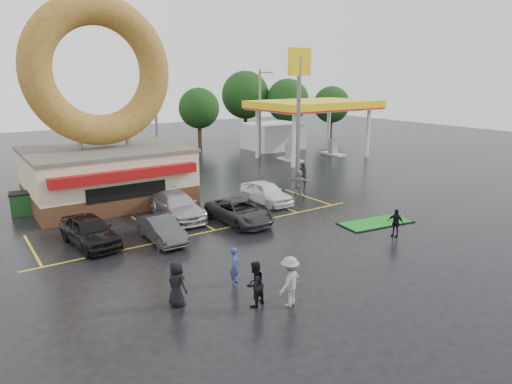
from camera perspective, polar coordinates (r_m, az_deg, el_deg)
ground at (r=23.10m, az=-0.98°, el=-7.10°), size 120.00×120.00×0.00m
donut_shop at (r=32.40m, az=-18.45°, el=6.60°), size 10.20×8.70×13.50m
gas_station at (r=50.46m, az=4.95°, el=8.98°), size 12.30×13.65×5.90m
shell_sign at (r=38.90m, az=5.40°, el=12.77°), size 2.20×0.36×10.60m
streetlight_mid at (r=42.12m, az=-12.35°, el=9.10°), size 0.40×2.21×9.00m
streetlight_right at (r=48.75m, az=0.54°, el=10.11°), size 0.40×2.21×9.00m
tree_far_a at (r=61.15m, az=3.96°, el=11.35°), size 5.60×5.60×8.00m
tree_far_b at (r=63.60m, az=9.42°, el=10.72°), size 4.90×4.90×7.00m
tree_far_c at (r=62.04m, az=-1.34°, el=12.02°), size 6.30×6.30×9.00m
tree_far_d at (r=56.36m, az=-7.14°, el=10.34°), size 4.90×4.90×7.00m
car_black at (r=24.79m, az=-20.08°, el=-4.58°), size 2.39×4.76×1.56m
car_dgrey at (r=24.43m, az=-11.74°, el=-4.56°), size 1.39×3.97×1.31m
car_silver at (r=28.09m, az=-9.86°, el=-1.71°), size 2.43×5.39×1.53m
car_grey at (r=26.84m, az=-2.11°, el=-2.47°), size 2.47×4.97×1.35m
car_white at (r=30.87m, az=1.28°, el=-0.06°), size 1.85×4.43×1.50m
person_blue at (r=19.17m, az=-2.64°, el=-9.20°), size 0.69×0.68×1.61m
person_blackjkt at (r=17.43m, az=-0.17°, el=-11.43°), size 1.01×0.88×1.77m
person_hoodie at (r=17.47m, az=4.23°, el=-11.08°), size 1.44×1.13×1.95m
person_bystander at (r=17.69m, az=-9.89°, el=-11.22°), size 0.82×1.00×1.78m
person_cameraman at (r=25.70m, az=17.04°, el=-3.70°), size 0.60×0.96×1.52m
person_walker_near at (r=33.24m, az=5.39°, el=1.25°), size 1.49×1.68×1.85m
person_walker_far at (r=35.66m, az=5.83°, el=2.16°), size 0.80×0.67×1.87m
dumpster at (r=32.08m, az=-26.74°, el=-1.26°), size 1.97×1.47×1.30m
putting_green at (r=27.83m, az=14.74°, el=-3.72°), size 4.64×2.49×0.55m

